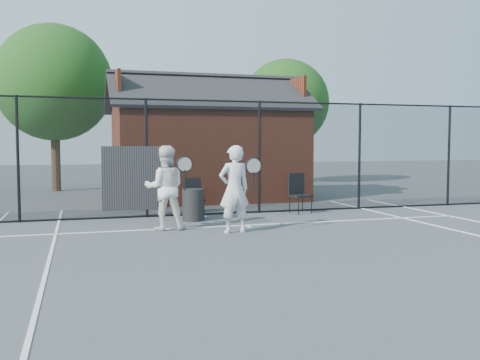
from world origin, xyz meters
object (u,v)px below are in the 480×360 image
object	(u,v)px
player_front	(234,189)
player_back	(165,188)
waste_bin	(193,205)
chair_left	(194,198)
clubhouse	(207,151)
chair_right	(301,194)

from	to	relation	value
player_front	player_back	size ratio (longest dim) A/B	1.00
player_back	waste_bin	distance (m)	1.52
player_front	waste_bin	xyz separation A→B (m)	(-0.47, 1.95, -0.53)
player_back	chair_left	world-z (taller)	player_back
clubhouse	waste_bin	xyz separation A→B (m)	(-1.49, -4.90, -1.22)
clubhouse	player_back	bearing A→B (deg)	-111.25
player_back	chair_left	xyz separation A→B (m)	(0.99, 1.64, -0.43)
clubhouse	waste_bin	world-z (taller)	clubhouse
player_front	chair_right	size ratio (longest dim) A/B	1.76
player_back	waste_bin	size ratio (longest dim) A/B	2.36
chair_right	clubhouse	bearing A→B (deg)	97.05
clubhouse	chair_right	xyz separation A→B (m)	(1.53, -4.40, -1.09)
clubhouse	chair_right	distance (m)	4.78
clubhouse	waste_bin	distance (m)	5.27
chair_left	player_front	bearing A→B (deg)	-87.16
chair_left	chair_right	distance (m)	2.90
chair_right	waste_bin	distance (m)	3.07
player_front	player_back	distance (m)	1.56
player_front	player_back	bearing A→B (deg)	148.57
clubhouse	player_front	distance (m)	6.96
clubhouse	player_back	size ratio (longest dim) A/B	3.57
clubhouse	chair_left	bearing A→B (deg)	-107.21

